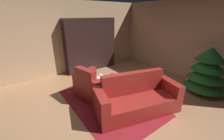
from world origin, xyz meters
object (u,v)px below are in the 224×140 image
at_px(coffee_table, 114,88).
at_px(couch_red, 137,100).
at_px(bookshelf_unit, 94,45).
at_px(armchair_red, 94,87).
at_px(bottle_on_table, 114,86).
at_px(decorated_tree, 207,71).
at_px(book_stack_on_table, 115,85).

bearing_deg(coffee_table, couch_red, 16.35).
xyz_separation_m(bookshelf_unit, armchair_red, (1.97, -1.14, -0.65)).
bearing_deg(bottle_on_table, decorated_tree, 68.83).
distance_m(bottle_on_table, decorated_tree, 2.70).
bearing_deg(armchair_red, bottle_on_table, 15.85).
height_order(bookshelf_unit, armchair_red, bookshelf_unit).
height_order(couch_red, decorated_tree, decorated_tree).
height_order(couch_red, book_stack_on_table, couch_red).
distance_m(couch_red, bottle_on_table, 0.62).
bearing_deg(couch_red, coffee_table, -163.65).
bearing_deg(bottle_on_table, bookshelf_unit, 159.79).
distance_m(armchair_red, couch_red, 1.22).
height_order(armchair_red, decorated_tree, decorated_tree).
relative_size(bookshelf_unit, armchair_red, 1.89).
distance_m(bookshelf_unit, armchair_red, 2.37).
bearing_deg(bottle_on_table, book_stack_on_table, 136.19).
height_order(armchair_red, bottle_on_table, armchair_red).
bearing_deg(decorated_tree, coffee_table, -115.62).
distance_m(bookshelf_unit, decorated_tree, 3.92).
relative_size(coffee_table, bottle_on_table, 2.53).
distance_m(couch_red, decorated_tree, 2.28).
bearing_deg(book_stack_on_table, bookshelf_unit, 161.70).
relative_size(bookshelf_unit, coffee_table, 2.64).
bearing_deg(bottle_on_table, couch_red, 34.57).
xyz_separation_m(armchair_red, decorated_tree, (1.62, 2.70, 0.35)).
xyz_separation_m(armchair_red, coffee_table, (0.47, 0.32, 0.07)).
height_order(bottle_on_table, decorated_tree, decorated_tree).
relative_size(armchair_red, coffee_table, 1.40).
distance_m(coffee_table, bottle_on_table, 0.27).
xyz_separation_m(bookshelf_unit, decorated_tree, (3.59, 1.56, -0.30)).
bearing_deg(couch_red, bottle_on_table, -145.43).
bearing_deg(bottle_on_table, armchair_red, -164.15).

